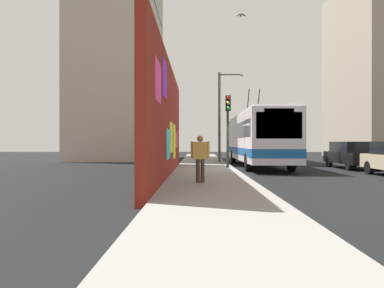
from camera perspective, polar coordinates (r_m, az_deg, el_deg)
ground_plane at (r=19.36m, az=6.90°, el=-4.30°), size 80.00×80.00×0.00m
sidewalk_slab at (r=19.25m, az=2.15°, el=-4.10°), size 48.00×3.20×0.15m
graffiti_wall at (r=15.59m, az=-3.97°, el=3.65°), size 14.65×0.32×4.92m
building_far_left at (r=34.86m, az=-11.52°, el=15.95°), size 10.29×7.12×21.98m
city_bus at (r=23.16m, az=10.37°, el=1.06°), size 12.07×2.58×5.15m
parked_car_black at (r=22.94m, az=24.05°, el=-1.53°), size 4.42×1.77×1.58m
pedestrian_near_wall at (r=12.34m, az=1.31°, el=-1.77°), size 0.22×0.66×1.62m
traffic_light at (r=19.82m, az=5.74°, el=4.02°), size 0.49×0.28×3.98m
street_lamp at (r=25.71m, az=4.85°, el=5.37°), size 0.44×1.82×6.39m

